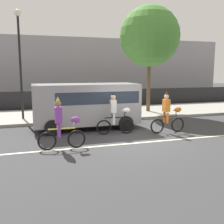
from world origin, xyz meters
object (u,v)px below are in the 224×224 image
Objects in this scene: parade_cyclist_zebra at (116,116)px; street_lamp_post at (19,48)px; parade_cyclist_orange at (168,114)px; parked_van_grey at (87,102)px; parade_cyclist_purple at (62,126)px.

parade_cyclist_zebra is 6.74m from street_lamp_post.
street_lamp_post is (-6.40, 4.82, 3.15)m from parade_cyclist_orange.
parade_cyclist_purple is at bearing -116.78° from parked_van_grey.
street_lamp_post reaches higher than parade_cyclist_zebra.
street_lamp_post is (-1.50, 5.98, 3.15)m from parade_cyclist_purple.
street_lamp_post is at bearing 143.04° from parade_cyclist_orange.
parade_cyclist_orange is at bearing -36.96° from street_lamp_post.
street_lamp_post is at bearing 132.63° from parade_cyclist_zebra.
parade_cyclist_orange is 3.89m from parked_van_grey.
parade_cyclist_zebra is at bearing 32.22° from parade_cyclist_purple.
parade_cyclist_zebra and parade_cyclist_orange have the same top height.
parked_van_grey is 0.85× the size of street_lamp_post.
parked_van_grey is at bearing -42.55° from street_lamp_post.
parked_van_grey is 4.99m from street_lamp_post.
parade_cyclist_purple is 6.92m from street_lamp_post.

